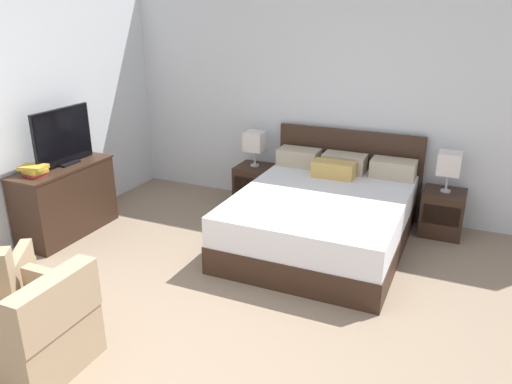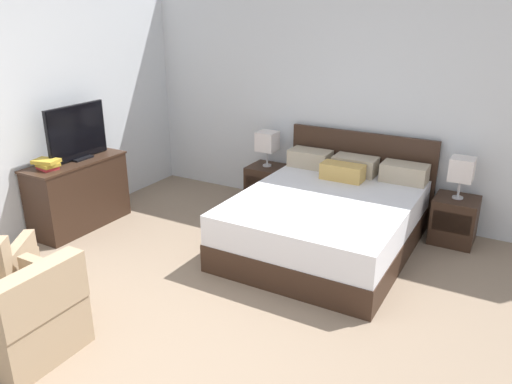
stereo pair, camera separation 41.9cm
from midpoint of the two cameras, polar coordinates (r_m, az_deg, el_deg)
wall_back at (r=6.08m, az=5.93°, el=10.29°), size 6.31×0.06×2.65m
wall_left at (r=5.71m, az=-28.13°, el=7.35°), size 0.06×5.68×2.65m
bed at (r=5.28m, az=5.43°, el=-2.73°), size 1.74×2.12×1.03m
nightstand_left at (r=6.37m, az=-2.02°, el=0.84°), size 0.44×0.43×0.50m
nightstand_right at (r=5.80m, az=18.62°, el=-2.30°), size 0.44×0.43×0.50m
table_lamp_left at (r=6.20m, az=-2.08°, el=5.75°), size 0.24×0.24×0.44m
table_lamp_right at (r=5.62m, az=19.26°, el=3.02°), size 0.24×0.24×0.44m
dresser at (r=5.91m, az=-22.86°, el=-0.79°), size 0.46×1.15×0.79m
tv at (r=5.78m, az=-23.16°, el=5.73°), size 0.18×0.78×0.60m
book_red_cover at (r=5.57m, az=-25.96°, el=1.83°), size 0.23×0.19×0.03m
book_blue_cover at (r=5.56m, az=-25.95°, el=2.14°), size 0.22×0.20×0.03m
book_small_top at (r=5.56m, az=-26.12°, el=2.52°), size 0.28×0.23×0.04m
armchair_companion at (r=3.95m, az=-26.81°, el=-14.22°), size 0.69×0.68×0.76m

